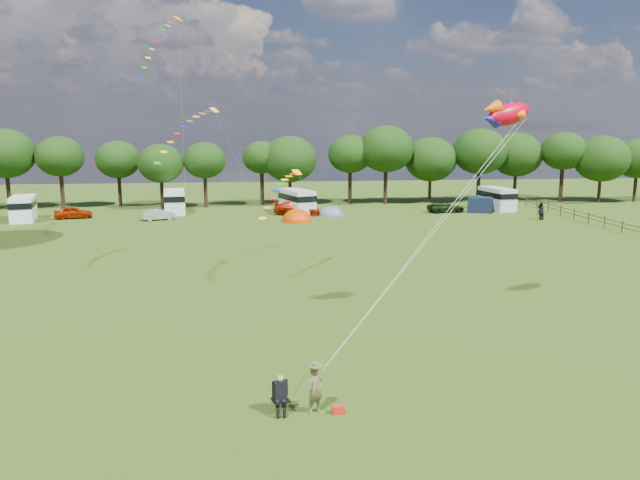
{
  "coord_description": "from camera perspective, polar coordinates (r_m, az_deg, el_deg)",
  "views": [
    {
      "loc": [
        -3.97,
        -25.48,
        10.18
      ],
      "look_at": [
        0.0,
        8.0,
        4.0
      ],
      "focal_mm": 35.0,
      "sensor_mm": 36.0,
      "label": 1
    }
  ],
  "objects": [
    {
      "name": "kite_flyer",
      "position": [
        22.95,
        -0.42,
        -13.53
      ],
      "size": [
        0.76,
        0.67,
        1.76
      ],
      "primitive_type": "imported",
      "rotation": [
        0.0,
        0.0,
        0.48
      ],
      "color": "brown",
      "rests_on": "ground"
    },
    {
      "name": "car_c",
      "position": [
        72.43,
        -2.13,
        2.92
      ],
      "size": [
        5.57,
        3.66,
        1.55
      ],
      "primitive_type": "imported",
      "rotation": [
        0.0,
        0.0,
        1.25
      ],
      "color": "#961A02",
      "rests_on": "ground"
    },
    {
      "name": "tent_greyblue",
      "position": [
        71.81,
        1.04,
        2.26
      ],
      "size": [
        2.92,
        3.19,
        2.17
      ],
      "color": "slate",
      "rests_on": "ground"
    },
    {
      "name": "streamer_kite_b",
      "position": [
        44.84,
        -11.66,
        10.23
      ],
      "size": [
        4.28,
        4.7,
        3.8
      ],
      "rotation": [
        0.0,
        0.0,
        0.83
      ],
      "color": "yellow",
      "rests_on": "ground"
    },
    {
      "name": "campervan_d",
      "position": [
        79.82,
        15.87,
        3.72
      ],
      "size": [
        3.16,
        5.83,
        2.71
      ],
      "rotation": [
        0.0,
        0.0,
        1.72
      ],
      "color": "silver",
      "rests_on": "ground"
    },
    {
      "name": "car_a",
      "position": [
        74.69,
        -21.64,
        2.35
      ],
      "size": [
        4.39,
        2.62,
        1.37
      ],
      "primitive_type": "imported",
      "rotation": [
        0.0,
        0.0,
        1.83
      ],
      "color": "#901D02",
      "rests_on": "ground"
    },
    {
      "name": "walker_b",
      "position": [
        73.54,
        19.44,
        2.45
      ],
      "size": [
        1.1,
        0.91,
        1.56
      ],
      "primitive_type": "imported",
      "rotation": [
        0.0,
        0.0,
        3.68
      ],
      "color": "black",
      "rests_on": "ground"
    },
    {
      "name": "fish_kite",
      "position": [
        33.51,
        16.6,
        10.99
      ],
      "size": [
        3.3,
        2.08,
        1.74
      ],
      "rotation": [
        0.0,
        -0.21,
        0.39
      ],
      "color": "red",
      "rests_on": "ground"
    },
    {
      "name": "awning_navy",
      "position": [
        77.0,
        14.42,
        3.14
      ],
      "size": [
        3.52,
        3.22,
        1.79
      ],
      "primitive_type": "cube",
      "rotation": [
        0.0,
        0.0,
        -0.38
      ],
      "color": "black",
      "rests_on": "ground"
    },
    {
      "name": "streamer_kite_a",
      "position": [
        57.12,
        -14.2,
        17.57
      ],
      "size": [
        3.4,
        5.71,
        5.81
      ],
      "rotation": [
        0.0,
        0.0,
        0.95
      ],
      "color": "#E49904",
      "rests_on": "ground"
    },
    {
      "name": "kite_bag",
      "position": [
        23.19,
        1.67,
        -15.24
      ],
      "size": [
        0.43,
        0.29,
        0.3
      ],
      "primitive_type": "cube",
      "rotation": [
        0.0,
        0.0,
        0.01
      ],
      "color": "red",
      "rests_on": "ground"
    },
    {
      "name": "ground_plane",
      "position": [
        27.72,
        1.99,
        -11.16
      ],
      "size": [
        180.0,
        180.0,
        0.0
      ],
      "primitive_type": "plane",
      "color": "black",
      "rests_on": "ground"
    },
    {
      "name": "tree_line",
      "position": [
        81.09,
        -0.19,
        7.68
      ],
      "size": [
        102.98,
        10.98,
        10.27
      ],
      "color": "black",
      "rests_on": "ground"
    },
    {
      "name": "car_d",
      "position": [
        76.02,
        11.44,
        2.95
      ],
      "size": [
        4.68,
        2.56,
        1.22
      ],
      "primitive_type": "imported",
      "rotation": [
        0.0,
        0.0,
        1.69
      ],
      "color": "black",
      "rests_on": "ground"
    },
    {
      "name": "camp_chair",
      "position": [
        22.99,
        -3.66,
        -13.53
      ],
      "size": [
        0.72,
        0.73,
        1.46
      ],
      "rotation": [
        0.0,
        0.0,
        0.28
      ],
      "color": "#99999E",
      "rests_on": "ground"
    },
    {
      "name": "walker_a",
      "position": [
        72.49,
        19.51,
        2.49
      ],
      "size": [
        1.11,
        0.98,
        1.94
      ],
      "primitive_type": "imported",
      "rotation": [
        0.0,
        0.0,
        3.68
      ],
      "color": "black",
      "rests_on": "ground"
    },
    {
      "name": "campervan_c",
      "position": [
        73.41,
        -2.11,
        3.6
      ],
      "size": [
        4.21,
        6.23,
        2.82
      ],
      "rotation": [
        0.0,
        0.0,
        1.91
      ],
      "color": "silver",
      "rests_on": "ground"
    },
    {
      "name": "streamer_kite_c",
      "position": [
        41.57,
        -3.34,
        4.98
      ],
      "size": [
        3.17,
        4.9,
        2.8
      ],
      "rotation": [
        0.0,
        0.0,
        0.54
      ],
      "color": "#FFD300",
      "rests_on": "ground"
    },
    {
      "name": "campervan_a",
      "position": [
        75.13,
        -25.51,
        2.69
      ],
      "size": [
        3.39,
        5.8,
        2.67
      ],
      "rotation": [
        0.0,
        0.0,
        1.78
      ],
      "color": "white",
      "rests_on": "ground"
    },
    {
      "name": "fence",
      "position": [
        70.58,
        23.97,
        1.77
      ],
      "size": [
        0.12,
        33.12,
        1.2
      ],
      "color": "#472D19",
      "rests_on": "ground"
    },
    {
      "name": "tent_orange",
      "position": [
        67.73,
        -2.12,
        1.76
      ],
      "size": [
        3.36,
        3.68,
        2.63
      ],
      "color": "#C23600",
      "rests_on": "ground"
    },
    {
      "name": "car_b",
      "position": [
        70.59,
        -14.53,
        2.26
      ],
      "size": [
        3.67,
        2.42,
        1.21
      ],
      "primitive_type": "imported",
      "rotation": [
        0.0,
        0.0,
        1.93
      ],
      "color": "#969A9D",
      "rests_on": "ground"
    },
    {
      "name": "campervan_b",
      "position": [
        75.85,
        -13.18,
        3.52
      ],
      "size": [
        3.02,
        5.79,
        2.72
      ],
      "rotation": [
        0.0,
        0.0,
        1.69
      ],
      "color": "white",
      "rests_on": "ground"
    }
  ]
}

